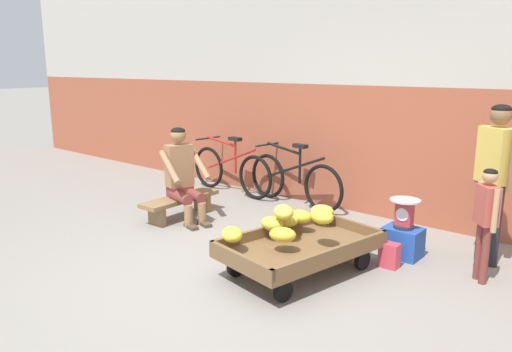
% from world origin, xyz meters
% --- Properties ---
extents(ground_plane, '(80.00, 80.00, 0.00)m').
position_xyz_m(ground_plane, '(0.00, 0.00, 0.00)').
color(ground_plane, gray).
extents(back_wall, '(16.00, 0.30, 3.37)m').
position_xyz_m(back_wall, '(0.00, 2.83, 1.69)').
color(back_wall, '#A35138').
rests_on(back_wall, ground).
extents(banana_cart, '(1.08, 1.57, 0.36)m').
position_xyz_m(banana_cart, '(0.49, 0.62, 0.24)').
color(banana_cart, brown).
rests_on(banana_cart, ground).
extents(banana_pile, '(0.83, 1.37, 0.26)m').
position_xyz_m(banana_pile, '(0.32, 0.66, 0.46)').
color(banana_pile, gold).
rests_on(banana_pile, banana_cart).
extents(low_bench, '(0.34, 1.11, 0.27)m').
position_xyz_m(low_bench, '(-1.63, 1.03, 0.20)').
color(low_bench, olive).
rests_on(low_bench, ground).
extents(vendor_seated, '(0.73, 0.58, 1.14)m').
position_xyz_m(vendor_seated, '(-1.55, 1.01, 0.57)').
color(vendor_seated, '#9E704C').
rests_on(vendor_seated, ground).
extents(plastic_crate, '(0.36, 0.28, 0.30)m').
position_xyz_m(plastic_crate, '(1.04, 1.61, 0.15)').
color(plastic_crate, '#234CA8').
rests_on(plastic_crate, ground).
extents(weighing_scale, '(0.30, 0.30, 0.29)m').
position_xyz_m(weighing_scale, '(1.04, 1.61, 0.45)').
color(weighing_scale, '#28282D').
rests_on(weighing_scale, plastic_crate).
extents(bicycle_near_left, '(1.66, 0.48, 0.86)m').
position_xyz_m(bicycle_near_left, '(-1.99, 2.33, 0.35)').
color(bicycle_near_left, black).
rests_on(bicycle_near_left, ground).
extents(bicycle_far_left, '(1.66, 0.48, 0.86)m').
position_xyz_m(bicycle_far_left, '(-0.89, 2.43, 0.35)').
color(bicycle_far_left, black).
rests_on(bicycle_far_left, ground).
extents(customer_adult, '(0.42, 0.34, 1.53)m').
position_xyz_m(customer_adult, '(1.73, 1.99, 0.95)').
color(customer_adult, '#232328').
rests_on(customer_adult, ground).
extents(customer_child, '(0.24, 0.25, 1.02)m').
position_xyz_m(customer_child, '(1.81, 1.51, 0.63)').
color(customer_child, brown).
rests_on(customer_child, ground).
extents(shopping_bag, '(0.18, 0.12, 0.24)m').
position_xyz_m(shopping_bag, '(1.06, 1.27, 0.12)').
color(shopping_bag, '#D13D4C').
rests_on(shopping_bag, ground).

